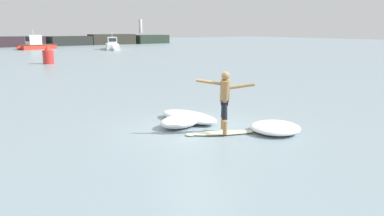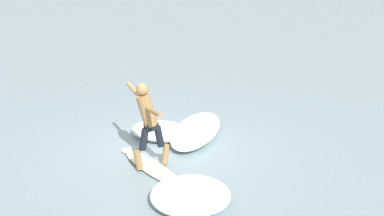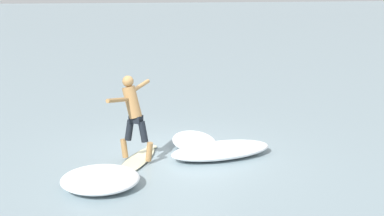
% 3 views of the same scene
% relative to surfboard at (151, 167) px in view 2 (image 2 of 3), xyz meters
% --- Properties ---
extents(ground_plane, '(200.00, 200.00, 0.00)m').
position_rel_surfboard_xyz_m(ground_plane, '(-0.23, 0.82, -0.03)').
color(ground_plane, '#7F959E').
extents(surfboard, '(2.17, 1.32, 0.20)m').
position_rel_surfboard_xyz_m(surfboard, '(0.00, 0.00, 0.00)').
color(surfboard, beige).
rests_on(surfboard, ground).
extents(surfer, '(1.46, 1.06, 1.86)m').
position_rel_surfboard_xyz_m(surfer, '(-0.01, -0.08, 1.14)').
color(surfer, '#9D7344').
rests_on(surfer, surfboard).
extents(wave_foam_at_tail, '(1.98, 1.98, 0.33)m').
position_rel_surfboard_xyz_m(wave_foam_at_tail, '(1.39, -0.85, 0.13)').
color(wave_foam_at_tail, white).
rests_on(wave_foam_at_tail, ground).
extents(wave_foam_at_nose, '(1.57, 1.19, 0.39)m').
position_rel_surfboard_xyz_m(wave_foam_at_nose, '(-0.63, 1.41, 0.16)').
color(wave_foam_at_nose, white).
rests_on(wave_foam_at_nose, ground).
extents(wave_foam_beside, '(1.45, 2.53, 0.33)m').
position_rel_surfboard_xyz_m(wave_foam_beside, '(0.07, 1.89, 0.13)').
color(wave_foam_beside, white).
rests_on(wave_foam_beside, ground).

